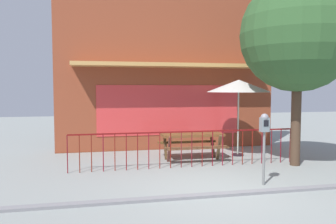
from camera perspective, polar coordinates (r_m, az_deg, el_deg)
The scene contains 8 objects.
ground at distance 7.26m, azimuth 8.73°, elevation -12.81°, with size 40.00×40.00×0.00m, color gray.
pub_storefront at distance 11.84m, azimuth 0.06°, elevation 7.37°, with size 7.58×1.32×5.61m.
patio_fence_front at distance 9.06m, azimuth 4.03°, elevation -5.10°, with size 6.39×0.04×0.97m.
picnic_table_left at distance 10.02m, azimuth 4.01°, elevation -4.52°, with size 1.81×1.37×0.79m.
patio_umbrella at distance 10.69m, azimuth 11.78°, elevation 4.25°, with size 1.97×1.97×2.36m.
parking_meter_near at distance 7.58m, azimuth 15.87°, elevation -2.93°, with size 0.18×0.17×1.56m.
street_tree at distance 9.87m, azimuth 21.01°, elevation 12.04°, with size 3.08×3.08×5.07m.
curb_edge at distance 6.94m, azimuth 9.82°, elevation -13.62°, with size 10.61×0.20×0.11m, color slate.
Camera 1 is at (-2.49, -6.49, 2.10)m, focal length 36.30 mm.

